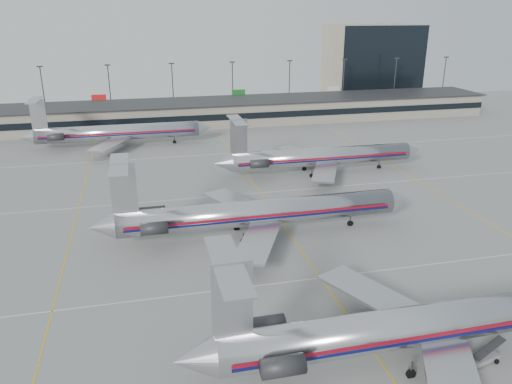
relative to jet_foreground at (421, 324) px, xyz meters
name	(u,v)px	position (x,y,z in m)	size (l,w,h in m)	color
ground	(356,327)	(-3.57, 5.47, -3.46)	(260.00, 260.00, 0.00)	gray
apron_markings	(321,278)	(-3.57, 15.47, -3.45)	(160.00, 0.15, 0.02)	silver
terminal	(211,112)	(-3.57, 103.45, -0.30)	(162.00, 17.00, 6.25)	gray
light_mast_row	(203,85)	(-3.57, 117.47, 5.12)	(163.60, 0.40, 15.28)	#38383D
distant_building	(371,62)	(58.43, 133.47, 9.04)	(30.00, 20.00, 25.00)	tan
jet_foreground	(421,324)	(0.00, 0.00, 0.00)	(45.58, 26.84, 11.93)	#BCBCC1
jet_second_row	(254,213)	(-8.64, 28.86, -0.01)	(45.51, 26.80, 11.91)	#BCBCC1
jet_third_row	(318,157)	(9.80, 53.69, -0.14)	(41.82, 25.72, 11.43)	#BCBCC1
jet_back_row	(115,132)	(-28.67, 83.22, -0.06)	(42.88, 26.38, 11.73)	#BCBCC1
belt_loader	(483,357)	(5.32, -2.06, -2.92)	(3.99, 1.94, 2.04)	gray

